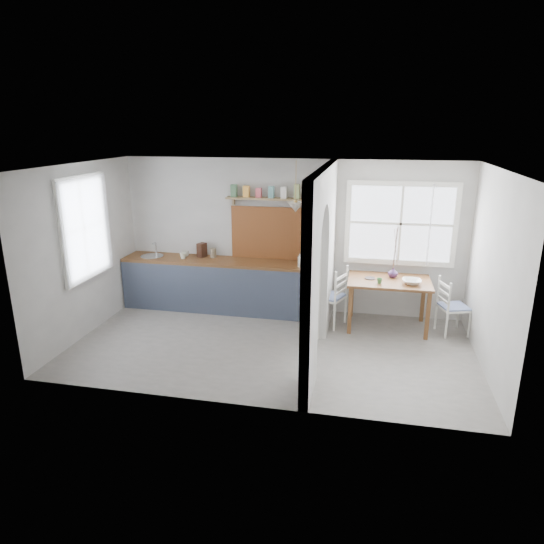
% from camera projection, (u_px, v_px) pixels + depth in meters
% --- Properties ---
extents(floor, '(5.80, 3.20, 0.01)m').
position_uv_depth(floor, '(271.00, 346.00, 7.13)').
color(floor, gray).
rests_on(floor, ground).
extents(ceiling, '(5.80, 3.20, 0.01)m').
position_uv_depth(ceiling, '(271.00, 166.00, 6.38)').
color(ceiling, silver).
rests_on(ceiling, walls).
extents(walls, '(5.81, 3.21, 2.60)m').
position_uv_depth(walls, '(271.00, 261.00, 6.76)').
color(walls, silver).
rests_on(walls, floor).
extents(partition, '(0.12, 3.20, 2.60)m').
position_uv_depth(partition, '(322.00, 252.00, 6.63)').
color(partition, silver).
rests_on(partition, floor).
extents(kitchen_window, '(0.10, 1.16, 1.50)m').
position_uv_depth(kitchen_window, '(83.00, 228.00, 7.21)').
color(kitchen_window, white).
rests_on(kitchen_window, walls).
extents(nook_window, '(1.76, 0.10, 1.30)m').
position_uv_depth(nook_window, '(401.00, 224.00, 7.78)').
color(nook_window, white).
rests_on(nook_window, walls).
extents(counter, '(3.50, 0.60, 0.90)m').
position_uv_depth(counter, '(224.00, 284.00, 8.46)').
color(counter, brown).
rests_on(counter, floor).
extents(sink, '(0.40, 0.40, 0.02)m').
position_uv_depth(sink, '(152.00, 257.00, 8.57)').
color(sink, silver).
rests_on(sink, counter).
extents(backsplash, '(1.65, 0.03, 0.90)m').
position_uv_depth(backsplash, '(278.00, 233.00, 8.26)').
color(backsplash, brown).
rests_on(backsplash, walls).
extents(shelf, '(1.75, 0.20, 0.21)m').
position_uv_depth(shelf, '(278.00, 196.00, 7.99)').
color(shelf, olive).
rests_on(shelf, walls).
extents(pendant_lamp, '(0.26, 0.26, 0.16)m').
position_uv_depth(pendant_lamp, '(296.00, 207.00, 7.63)').
color(pendant_lamp, white).
rests_on(pendant_lamp, ceiling).
extents(utensil_rail, '(0.02, 0.50, 0.02)m').
position_uv_depth(utensil_rail, '(322.00, 239.00, 7.44)').
color(utensil_rail, silver).
rests_on(utensil_rail, partition).
extents(dining_table, '(1.28, 0.86, 0.80)m').
position_uv_depth(dining_table, '(388.00, 304.00, 7.70)').
color(dining_table, brown).
rests_on(dining_table, floor).
extents(chair_left, '(0.58, 0.58, 0.98)m').
position_uv_depth(chair_left, '(329.00, 296.00, 7.79)').
color(chair_left, white).
rests_on(chair_left, floor).
extents(chair_right, '(0.51, 0.51, 0.89)m').
position_uv_depth(chair_right, '(454.00, 306.00, 7.46)').
color(chair_right, white).
rests_on(chair_right, floor).
extents(kettle, '(0.17, 0.14, 0.21)m').
position_uv_depth(kettle, '(302.00, 261.00, 7.90)').
color(kettle, silver).
rests_on(kettle, counter).
extents(mug_a, '(0.15, 0.15, 0.10)m').
position_uv_depth(mug_a, '(183.00, 256.00, 8.38)').
color(mug_a, silver).
rests_on(mug_a, counter).
extents(mug_b, '(0.16, 0.16, 0.10)m').
position_uv_depth(mug_b, '(185.00, 254.00, 8.52)').
color(mug_b, beige).
rests_on(mug_b, counter).
extents(knife_block, '(0.16, 0.18, 0.25)m').
position_uv_depth(knife_block, '(202.00, 250.00, 8.48)').
color(knife_block, '#452419').
rests_on(knife_block, counter).
extents(jar, '(0.12, 0.12, 0.17)m').
position_uv_depth(jar, '(213.00, 253.00, 8.45)').
color(jar, '#7B6C52').
rests_on(jar, counter).
extents(towel_magenta, '(0.02, 0.03, 0.54)m').
position_uv_depth(towel_magenta, '(319.00, 308.00, 7.88)').
color(towel_magenta, '#A81241').
rests_on(towel_magenta, counter).
extents(towel_orange, '(0.02, 0.03, 0.48)m').
position_uv_depth(towel_orange, '(318.00, 310.00, 7.84)').
color(towel_orange, '#BC5520').
rests_on(towel_orange, counter).
extents(bowl, '(0.30, 0.30, 0.07)m').
position_uv_depth(bowl, '(412.00, 282.00, 7.39)').
color(bowl, white).
rests_on(bowl, dining_table).
extents(table_cup, '(0.09, 0.09, 0.08)m').
position_uv_depth(table_cup, '(379.00, 281.00, 7.41)').
color(table_cup, '#448445').
rests_on(table_cup, dining_table).
extents(plate, '(0.17, 0.17, 0.01)m').
position_uv_depth(plate, '(370.00, 278.00, 7.65)').
color(plate, '#2A2322').
rests_on(plate, dining_table).
extents(vase, '(0.18, 0.18, 0.16)m').
position_uv_depth(vase, '(393.00, 272.00, 7.69)').
color(vase, '#432655').
rests_on(vase, dining_table).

